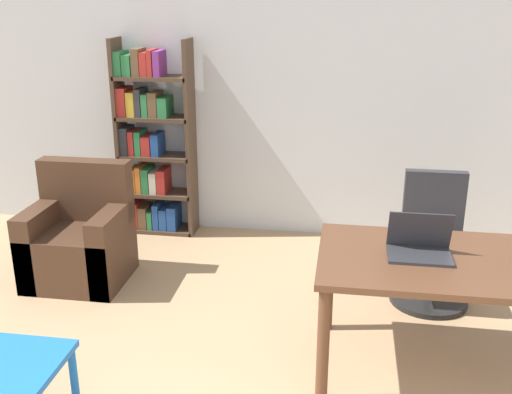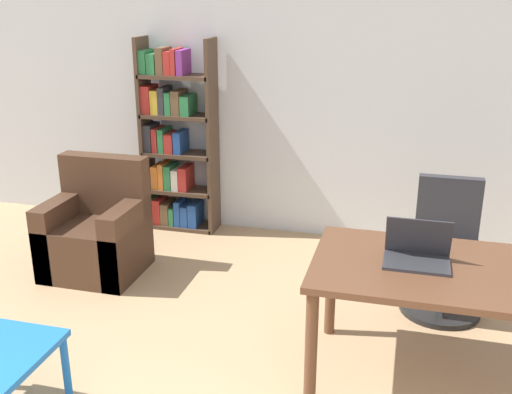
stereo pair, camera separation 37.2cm
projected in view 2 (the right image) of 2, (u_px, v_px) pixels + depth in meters
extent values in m
cube|color=silver|center=(351.00, 95.00, 5.33)|extent=(8.00, 0.06, 2.70)
cube|color=brown|center=(443.00, 270.00, 3.38)|extent=(1.47, 0.90, 0.04)
cylinder|color=brown|center=(311.00, 349.00, 3.31)|extent=(0.07, 0.07, 0.72)
cylinder|color=brown|center=(331.00, 285.00, 4.02)|extent=(0.07, 0.07, 0.72)
cube|color=#2D2D33|center=(416.00, 263.00, 3.41)|extent=(0.37, 0.25, 0.02)
cube|color=#2D2D33|center=(418.00, 236.00, 3.44)|extent=(0.37, 0.09, 0.24)
cube|color=white|center=(419.00, 236.00, 3.44)|extent=(0.33, 0.08, 0.21)
cylinder|color=black|center=(439.00, 308.00, 4.41)|extent=(0.58, 0.58, 0.04)
cylinder|color=#262626|center=(442.00, 284.00, 4.35)|extent=(0.06, 0.06, 0.35)
cube|color=#2D2D33|center=(445.00, 255.00, 4.28)|extent=(0.47, 0.47, 0.10)
cube|color=#2D2D33|center=(448.00, 208.00, 4.36)|extent=(0.45, 0.08, 0.48)
cylinder|color=blue|center=(66.00, 370.00, 3.37)|extent=(0.04, 0.04, 0.43)
cube|color=#472D1E|center=(95.00, 248.00, 4.94)|extent=(0.75, 0.66, 0.45)
cube|color=#472D1E|center=(105.00, 184.00, 5.01)|extent=(0.75, 0.16, 0.50)
cube|color=#472D1E|center=(62.00, 234.00, 4.99)|extent=(0.16, 0.66, 0.62)
cube|color=#472D1E|center=(127.00, 242.00, 4.84)|extent=(0.16, 0.66, 0.62)
cube|color=#4C3828|center=(146.00, 135.00, 5.76)|extent=(0.04, 0.28, 1.84)
cube|color=#4C3828|center=(213.00, 139.00, 5.60)|extent=(0.04, 0.28, 1.84)
cube|color=#4C3828|center=(183.00, 225.00, 5.97)|extent=(0.68, 0.28, 0.04)
cube|color=#2D7F47|center=(154.00, 208.00, 6.00)|extent=(0.05, 0.24, 0.26)
cube|color=#B72D28|center=(161.00, 209.00, 5.98)|extent=(0.08, 0.24, 0.25)
cube|color=brown|center=(168.00, 212.00, 5.97)|extent=(0.08, 0.24, 0.22)
cube|color=#2D7F47|center=(175.00, 214.00, 5.96)|extent=(0.05, 0.24, 0.18)
cube|color=#234C99|center=(181.00, 211.00, 5.93)|extent=(0.06, 0.24, 0.25)
cube|color=#234C99|center=(188.00, 214.00, 5.92)|extent=(0.07, 0.24, 0.21)
cube|color=#234C99|center=(196.00, 214.00, 5.90)|extent=(0.09, 0.24, 0.23)
cube|color=#4C3828|center=(181.00, 190.00, 5.85)|extent=(0.68, 0.28, 0.04)
cube|color=#234C99|center=(153.00, 177.00, 5.89)|extent=(0.05, 0.24, 0.19)
cube|color=orange|center=(159.00, 175.00, 5.87)|extent=(0.07, 0.24, 0.23)
cube|color=orange|center=(165.00, 175.00, 5.85)|extent=(0.05, 0.24, 0.25)
cube|color=#2D7F47|center=(171.00, 176.00, 5.83)|extent=(0.07, 0.24, 0.24)
cube|color=silver|center=(179.00, 178.00, 5.82)|extent=(0.07, 0.24, 0.21)
cube|color=#B72D28|center=(186.00, 177.00, 5.80)|extent=(0.08, 0.24, 0.23)
cube|color=#4C3828|center=(180.00, 154.00, 5.73)|extent=(0.68, 0.28, 0.04)
cube|color=#333338|center=(152.00, 137.00, 5.75)|extent=(0.08, 0.24, 0.26)
cube|color=#B72D28|center=(159.00, 139.00, 5.74)|extent=(0.05, 0.24, 0.23)
cube|color=#2D7F47|center=(165.00, 139.00, 5.73)|extent=(0.06, 0.24, 0.23)
cube|color=#B72D28|center=(172.00, 142.00, 5.71)|extent=(0.08, 0.24, 0.19)
cube|color=#234C99|center=(181.00, 141.00, 5.69)|extent=(0.07, 0.24, 0.21)
cube|color=#4C3828|center=(178.00, 116.00, 5.61)|extent=(0.68, 0.28, 0.04)
cube|color=#B72D28|center=(150.00, 99.00, 5.63)|extent=(0.09, 0.24, 0.26)
cube|color=gold|center=(158.00, 101.00, 5.62)|extent=(0.07, 0.24, 0.22)
cube|color=#333338|center=(165.00, 100.00, 5.60)|extent=(0.06, 0.24, 0.25)
cube|color=#2D7F47|center=(172.00, 103.00, 5.59)|extent=(0.06, 0.24, 0.21)
cube|color=brown|center=(179.00, 102.00, 5.57)|extent=(0.08, 0.24, 0.23)
cube|color=#2D7F47|center=(188.00, 105.00, 5.55)|extent=(0.09, 0.24, 0.18)
cube|color=#4C3828|center=(176.00, 76.00, 5.49)|extent=(0.68, 0.28, 0.04)
cube|color=#2D7F47|center=(147.00, 62.00, 5.52)|extent=(0.07, 0.24, 0.21)
cube|color=#2D7F47|center=(155.00, 63.00, 5.50)|extent=(0.08, 0.24, 0.19)
cube|color=brown|center=(164.00, 61.00, 5.48)|extent=(0.07, 0.24, 0.24)
cube|color=#B72D28|center=(171.00, 62.00, 5.46)|extent=(0.06, 0.24, 0.21)
cube|color=#B72D28|center=(177.00, 61.00, 5.44)|extent=(0.05, 0.24, 0.23)
cube|color=#7F338C|center=(183.00, 62.00, 5.43)|extent=(0.06, 0.24, 0.22)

